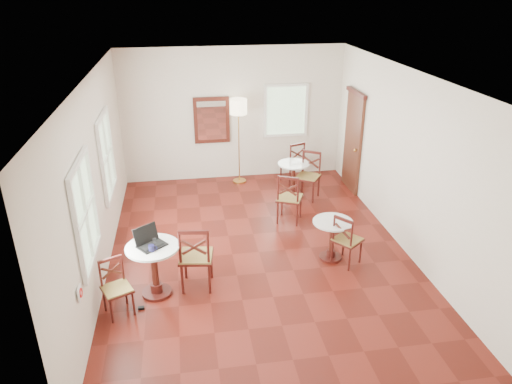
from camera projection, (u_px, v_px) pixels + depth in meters
ground at (259, 252)px, 8.16m from camera, size 7.00×7.00×0.00m
room_shell at (253, 143)px, 7.63m from camera, size 5.02×7.02×3.01m
cafe_table_near at (154, 265)px, 6.88m from camera, size 0.77×0.77×0.82m
cafe_table_mid at (332, 235)px, 7.82m from camera, size 0.66×0.66×0.69m
cafe_table_back at (293, 175)px, 10.19m from camera, size 0.68×0.68×0.72m
chair_near_a at (196, 257)px, 7.03m from camera, size 0.55×0.55×1.07m
chair_near_b at (116, 288)px, 6.53m from camera, size 0.50×0.50×0.82m
chair_mid_a at (289, 198)px, 9.00m from camera, size 0.61×0.61×0.99m
chair_mid_b at (347, 240)px, 7.66m from camera, size 0.57×0.57×0.88m
chair_back_a at (293, 162)px, 10.79m from camera, size 0.58×0.58×0.98m
chair_back_b at (308, 176)px, 10.01m from camera, size 0.64×0.64×1.00m
floor_lamp at (238, 112)px, 10.34m from camera, size 0.38×0.38×1.93m
laptop at (149, 241)px, 6.76m from camera, size 0.49×0.48×0.27m
mouse at (153, 245)px, 6.75m from camera, size 0.12×0.10×0.04m
navy_mug at (152, 248)px, 6.61m from camera, size 0.12×0.08×0.10m
water_glass at (155, 242)px, 6.76m from camera, size 0.06×0.06×0.11m
power_adapter at (141, 308)px, 6.74m from camera, size 0.09×0.05×0.04m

